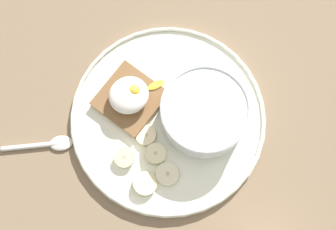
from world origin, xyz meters
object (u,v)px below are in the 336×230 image
(banana_slice_right, at_px, (168,174))
(banana_slice_inner, at_px, (146,135))
(banana_slice_left, at_px, (156,154))
(spoon, at_px, (46,145))
(poached_egg, at_px, (130,95))
(banana_slice_back, at_px, (125,157))
(banana_slice_front, at_px, (145,184))
(toast_slice, at_px, (130,99))
(oatmeal_bowl, at_px, (204,113))

(banana_slice_right, bearing_deg, banana_slice_inner, 86.90)
(banana_slice_left, xyz_separation_m, spoon, (-0.14, 0.10, -0.01))
(banana_slice_left, height_order, banana_slice_right, same)
(poached_egg, bearing_deg, banana_slice_back, -126.49)
(banana_slice_front, relative_size, banana_slice_back, 0.98)
(banana_slice_left, bearing_deg, banana_slice_back, 154.82)
(banana_slice_front, distance_m, banana_slice_inner, 0.07)
(banana_slice_inner, bearing_deg, toast_slice, 82.49)
(poached_egg, xyz_separation_m, banana_slice_left, (-0.01, -0.09, -0.02))
(oatmeal_bowl, bearing_deg, banana_slice_front, -162.85)
(oatmeal_bowl, bearing_deg, banana_slice_right, -153.65)
(oatmeal_bowl, height_order, poached_egg, oatmeal_bowl)
(banana_slice_right, bearing_deg, toast_slice, 84.77)
(toast_slice, xyz_separation_m, banana_slice_front, (-0.05, -0.12, -0.00))
(banana_slice_front, bearing_deg, banana_slice_right, -9.63)
(banana_slice_left, bearing_deg, banana_slice_inner, 84.78)
(toast_slice, height_order, banana_slice_inner, same)
(poached_egg, relative_size, banana_slice_back, 2.09)
(banana_slice_front, height_order, banana_slice_back, banana_slice_back)
(banana_slice_inner, bearing_deg, poached_egg, 81.34)
(banana_slice_front, distance_m, banana_slice_right, 0.04)
(oatmeal_bowl, distance_m, poached_egg, 0.12)
(poached_egg, height_order, banana_slice_left, poached_egg)
(banana_slice_inner, bearing_deg, spoon, 152.54)
(banana_slice_back, distance_m, banana_slice_inner, 0.05)
(banana_slice_front, height_order, banana_slice_right, same)
(poached_egg, height_order, banana_slice_inner, poached_egg)
(banana_slice_right, height_order, banana_slice_inner, banana_slice_right)
(banana_slice_right, xyz_separation_m, spoon, (-0.13, 0.14, -0.01))
(banana_slice_inner, bearing_deg, banana_slice_left, -95.22)
(toast_slice, height_order, poached_egg, poached_egg)
(banana_slice_back, relative_size, banana_slice_right, 0.89)
(toast_slice, height_order, spoon, toast_slice)
(banana_slice_front, bearing_deg, poached_egg, 68.21)
(toast_slice, bearing_deg, banana_slice_inner, -97.51)
(toast_slice, bearing_deg, oatmeal_bowl, -46.03)
(toast_slice, bearing_deg, banana_slice_back, -125.81)
(banana_slice_left, bearing_deg, spoon, 142.53)
(toast_slice, height_order, banana_slice_back, banana_slice_back)
(poached_egg, bearing_deg, banana_slice_inner, -98.66)
(oatmeal_bowl, relative_size, spoon, 1.26)
(oatmeal_bowl, height_order, banana_slice_right, oatmeal_bowl)
(spoon, bearing_deg, oatmeal_bowl, -22.27)
(banana_slice_back, distance_m, banana_slice_right, 0.07)
(poached_egg, distance_m, banana_slice_front, 0.14)
(toast_slice, distance_m, spoon, 0.15)
(oatmeal_bowl, relative_size, banana_slice_right, 2.67)
(banana_slice_right, distance_m, banana_slice_inner, 0.07)
(toast_slice, relative_size, banana_slice_right, 2.32)
(banana_slice_front, bearing_deg, toast_slice, 68.74)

